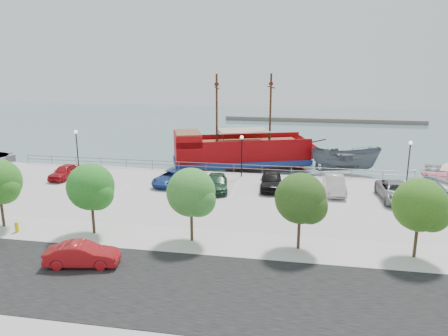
# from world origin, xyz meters

# --- Properties ---
(ground) EXTENTS (160.00, 160.00, 0.00)m
(ground) POSITION_xyz_m (0.00, 0.00, -1.00)
(ground) COLOR #49666A
(street) EXTENTS (100.00, 8.00, 0.04)m
(street) POSITION_xyz_m (0.00, -16.00, 0.01)
(street) COLOR black
(street) RESTS_ON land_slab
(sidewalk) EXTENTS (100.00, 4.00, 0.05)m
(sidewalk) POSITION_xyz_m (0.00, -10.00, 0.01)
(sidewalk) COLOR beige
(sidewalk) RESTS_ON land_slab
(seawall_railing) EXTENTS (50.00, 0.06, 1.00)m
(seawall_railing) POSITION_xyz_m (0.00, 7.80, 0.53)
(seawall_railing) COLOR slate
(seawall_railing) RESTS_ON land_slab
(far_shore) EXTENTS (40.00, 3.00, 0.80)m
(far_shore) POSITION_xyz_m (10.00, 55.00, -0.60)
(far_shore) COLOR slate
(far_shore) RESTS_ON ground
(pirate_ship) EXTENTS (18.63, 10.70, 11.57)m
(pirate_ship) POSITION_xyz_m (0.21, 14.10, 0.94)
(pirate_ship) COLOR #980509
(pirate_ship) RESTS_ON ground
(patrol_boat) EXTENTS (7.69, 3.12, 2.94)m
(patrol_boat) POSITION_xyz_m (10.86, 13.08, 0.47)
(patrol_boat) COLOR #545C64
(patrol_boat) RESTS_ON ground
(speedboat) EXTENTS (6.36, 8.49, 1.67)m
(speedboat) POSITION_xyz_m (20.38, 10.30, -0.16)
(speedboat) COLOR silver
(speedboat) RESTS_ON ground
(dock_west) EXTENTS (8.07, 3.34, 0.45)m
(dock_west) POSITION_xyz_m (-14.07, 9.20, -0.78)
(dock_west) COLOR gray
(dock_west) RESTS_ON ground
(dock_mid) EXTENTS (8.05, 4.05, 0.44)m
(dock_mid) POSITION_xyz_m (9.00, 9.20, -0.78)
(dock_mid) COLOR slate
(dock_mid) RESTS_ON ground
(dock_east) EXTENTS (6.80, 3.18, 0.37)m
(dock_east) POSITION_xyz_m (14.52, 9.20, -0.81)
(dock_east) COLOR slate
(dock_east) RESTS_ON ground
(street_sedan) EXTENTS (4.47, 2.26, 1.40)m
(street_sedan) POSITION_xyz_m (-6.43, -14.60, 0.70)
(street_sedan) COLOR #B1151A
(street_sedan) RESTS_ON street
(fire_hydrant) EXTENTS (0.27, 0.27, 0.78)m
(fire_hydrant) POSITION_xyz_m (-13.38, -10.80, 0.42)
(fire_hydrant) COLOR #DED102
(fire_hydrant) RESTS_ON sidewalk
(lamp_post_left) EXTENTS (0.36, 0.36, 4.28)m
(lamp_post_left) POSITION_xyz_m (-18.00, 6.50, 2.94)
(lamp_post_left) COLOR black
(lamp_post_left) RESTS_ON land_slab
(lamp_post_mid) EXTENTS (0.36, 0.36, 4.28)m
(lamp_post_mid) POSITION_xyz_m (0.00, 6.50, 2.94)
(lamp_post_mid) COLOR black
(lamp_post_mid) RESTS_ON land_slab
(lamp_post_right) EXTENTS (0.36, 0.36, 4.28)m
(lamp_post_right) POSITION_xyz_m (16.00, 6.50, 2.94)
(lamp_post_right) COLOR black
(lamp_post_right) RESTS_ON land_slab
(tree_b) EXTENTS (3.30, 3.20, 5.00)m
(tree_b) POSITION_xyz_m (-14.85, -10.07, 3.30)
(tree_b) COLOR #473321
(tree_b) RESTS_ON sidewalk
(tree_c) EXTENTS (3.30, 3.20, 5.00)m
(tree_c) POSITION_xyz_m (-7.85, -10.07, 3.30)
(tree_c) COLOR #473321
(tree_c) RESTS_ON sidewalk
(tree_d) EXTENTS (3.30, 3.20, 5.00)m
(tree_d) POSITION_xyz_m (-0.85, -10.07, 3.30)
(tree_d) COLOR #473321
(tree_d) RESTS_ON sidewalk
(tree_e) EXTENTS (3.30, 3.20, 5.00)m
(tree_e) POSITION_xyz_m (6.15, -10.07, 3.30)
(tree_e) COLOR #473321
(tree_e) RESTS_ON sidewalk
(tree_f) EXTENTS (3.30, 3.20, 5.00)m
(tree_f) POSITION_xyz_m (13.15, -10.07, 3.30)
(tree_f) COLOR #473321
(tree_f) RESTS_ON sidewalk
(parked_car_a) EXTENTS (1.91, 4.20, 1.40)m
(parked_car_a) POSITION_xyz_m (-17.41, 2.62, 0.70)
(parked_car_a) COLOR #AC131C
(parked_car_a) RESTS_ON land_slab
(parked_car_c) EXTENTS (3.12, 5.14, 1.33)m
(parked_car_c) POSITION_xyz_m (-6.27, 2.55, 0.67)
(parked_car_c) COLOR navy
(parked_car_c) RESTS_ON land_slab
(parked_car_d) EXTENTS (2.82, 5.09, 1.40)m
(parked_car_d) POSITION_xyz_m (-1.57, 1.48, 0.70)
(parked_car_d) COLOR #1F3F28
(parked_car_d) RESTS_ON land_slab
(parked_car_e) EXTENTS (2.15, 4.85, 1.62)m
(parked_car_e) POSITION_xyz_m (3.29, 2.69, 0.81)
(parked_car_e) COLOR black
(parked_car_e) RESTS_ON land_slab
(parked_car_f) EXTENTS (1.96, 4.91, 1.59)m
(parked_car_f) POSITION_xyz_m (8.97, 2.52, 0.79)
(parked_car_f) COLOR beige
(parked_car_f) RESTS_ON land_slab
(parked_car_g) EXTENTS (2.96, 5.79, 1.57)m
(parked_car_g) POSITION_xyz_m (14.04, 1.32, 0.78)
(parked_car_g) COLOR gray
(parked_car_g) RESTS_ON land_slab
(parked_car_h) EXTENTS (2.03, 4.77, 1.37)m
(parked_car_h) POSITION_xyz_m (17.27, 1.83, 0.69)
(parked_car_h) COLOR #1E5085
(parked_car_h) RESTS_ON land_slab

